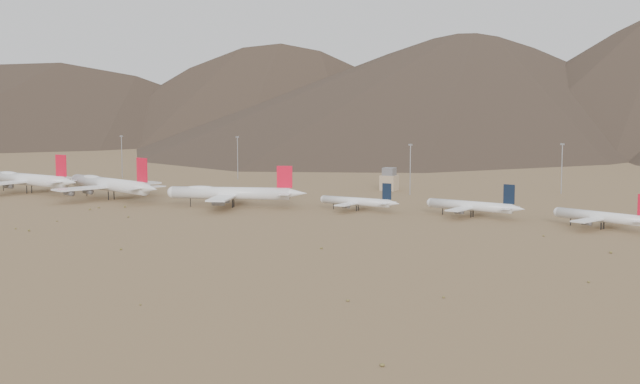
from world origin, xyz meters
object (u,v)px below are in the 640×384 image
at_px(control_tower, 389,180).
at_px(widebody_east, 231,193).
at_px(widebody_west, 28,179).
at_px(narrowbody_a, 358,202).
at_px(narrowbody_b, 473,206).
at_px(widebody_centre, 110,184).

bearing_deg(control_tower, widebody_east, -110.54).
distance_m(widebody_west, widebody_east, 124.60).
bearing_deg(narrowbody_a, widebody_west, -172.34).
bearing_deg(narrowbody_a, control_tower, 107.34).
distance_m(widebody_east, narrowbody_b, 107.55).
bearing_deg(widebody_east, narrowbody_b, -9.84).
height_order(widebody_west, control_tower, widebody_west).
height_order(widebody_centre, widebody_east, widebody_centre).
xyz_separation_m(widebody_east, control_tower, (36.84, 98.31, -1.22)).
bearing_deg(narrowbody_a, widebody_centre, -169.20).
xyz_separation_m(narrowbody_a, control_tower, (-19.01, 84.75, 1.16)).
bearing_deg(widebody_centre, widebody_west, -165.21).
bearing_deg(narrowbody_b, narrowbody_a, -167.73).
relative_size(narrowbody_a, control_tower, 3.23).
bearing_deg(widebody_west, control_tower, 39.44).
height_order(widebody_east, control_tower, widebody_east).
xyz_separation_m(widebody_west, narrowbody_b, (230.88, 11.63, -2.46)).
relative_size(widebody_east, narrowbody_b, 1.41).
height_order(widebody_west, narrowbody_b, widebody_west).
distance_m(narrowbody_b, control_tower, 107.85).
bearing_deg(control_tower, narrowbody_a, -77.36).
bearing_deg(widebody_centre, widebody_east, 18.57).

